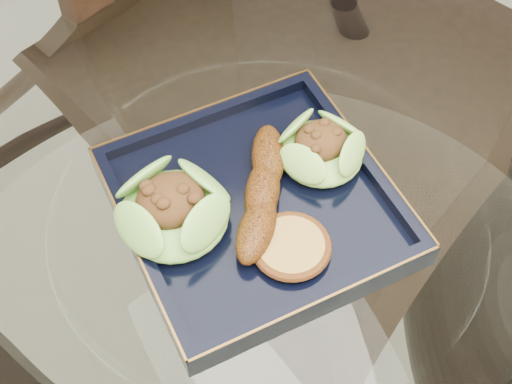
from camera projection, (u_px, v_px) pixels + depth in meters
dining_table at (265, 314)px, 0.87m from camera, size 1.13×1.13×0.77m
dining_chair at (254, 71)px, 1.12m from camera, size 0.58×0.58×1.06m
navy_plate at (256, 208)px, 0.75m from camera, size 0.28×0.28×0.02m
lettuce_wrap_left at (173, 212)px, 0.71m from camera, size 0.12×0.12×0.04m
lettuce_wrap_right at (321, 150)px, 0.76m from camera, size 0.09×0.09×0.03m
roasted_plantain at (262, 191)px, 0.73m from camera, size 0.13×0.16×0.03m
crumb_patty at (291, 247)px, 0.70m from camera, size 0.09×0.09×0.01m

